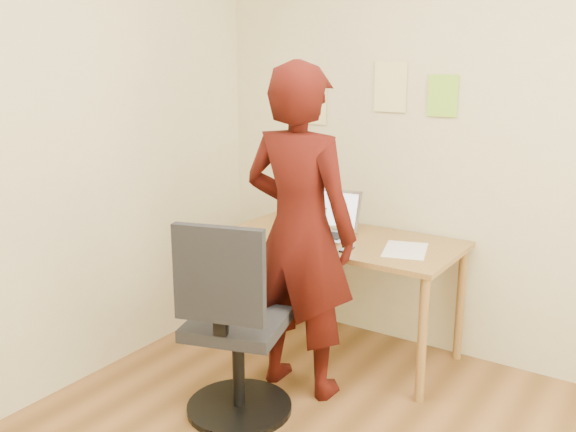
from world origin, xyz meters
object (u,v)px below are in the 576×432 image
Objects in this scene: office_chair at (233,336)px; person at (299,232)px; desk at (342,251)px; laptop at (326,225)px; phone at (347,249)px.

person reaches higher than office_chair.
person is (0.02, -0.51, 0.24)m from desk.
laptop is at bearing 174.51° from desk.
office_chair is (-0.08, -0.97, -0.20)m from desk.
desk is 0.78× the size of person.
office_chair is at bearing -94.92° from desk.
desk is 0.56m from person.
person is at bearing -88.23° from desk.
laptop is 0.55m from person.
phone is at bearing -114.63° from person.
office_chair is at bearing 76.47° from person.
laptop reaches higher than desk.
phone is 0.84m from office_chair.
laptop reaches higher than phone.
desk is at bearing -89.60° from person.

